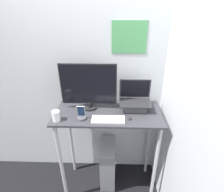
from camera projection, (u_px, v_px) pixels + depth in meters
name	position (u px, v px, depth m)	size (l,w,h in m)	color
wall_back	(110.00, 82.00, 2.03)	(6.00, 0.06, 2.60)	silver
wall_side_right	(182.00, 111.00, 1.47)	(0.05, 6.00, 2.60)	silver
desk	(109.00, 128.00, 1.90)	(1.10, 0.53, 1.12)	#333338
laptop	(135.00, 102.00, 1.82)	(0.33, 0.24, 0.30)	#4C4C51
monitor	(89.00, 87.00, 1.75)	(0.57, 0.14, 0.49)	black
keyboard	(108.00, 119.00, 1.66)	(0.32, 0.13, 0.02)	silver
mouse	(130.00, 118.00, 1.68)	(0.03, 0.05, 0.02)	#262626
cell_phone	(81.00, 116.00, 1.67)	(0.09, 0.09, 0.14)	#4C4C51
computer_tower	(108.00, 164.00, 2.23)	(0.18, 0.37, 0.59)	gray
mug	(56.00, 116.00, 1.64)	(0.07, 0.07, 0.10)	white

